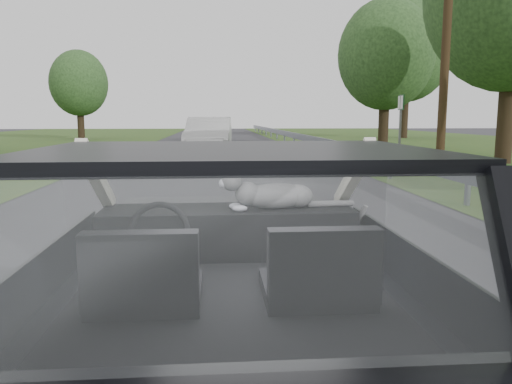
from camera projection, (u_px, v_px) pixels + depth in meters
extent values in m
cube|color=black|center=(231.00, 282.00, 2.59)|extent=(1.80, 4.00, 1.45)
cube|color=black|center=(228.00, 231.00, 3.19)|extent=(1.58, 0.45, 0.30)
cube|color=black|center=(144.00, 272.00, 2.25)|extent=(0.50, 0.72, 0.42)
cube|color=black|center=(319.00, 268.00, 2.31)|extent=(0.50, 0.72, 0.42)
torus|color=black|center=(159.00, 232.00, 2.85)|extent=(0.36, 0.36, 0.04)
ellipsoid|color=gray|center=(276.00, 194.00, 3.13)|extent=(0.65, 0.31, 0.28)
cube|color=slate|center=(386.00, 156.00, 12.81)|extent=(0.05, 90.00, 0.32)
imported|color=silver|center=(209.00, 137.00, 19.90)|extent=(2.17, 4.96, 1.60)
cube|color=#14451F|center=(400.00, 126.00, 20.05)|extent=(0.25, 0.99, 2.47)
cylinder|color=black|center=(446.00, 40.00, 13.62)|extent=(0.29, 0.29, 7.32)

